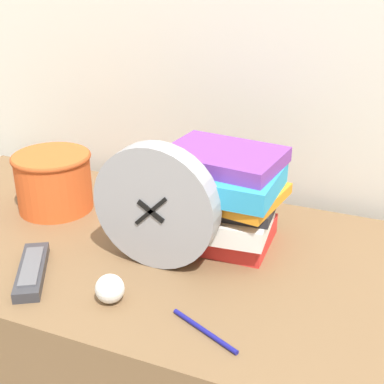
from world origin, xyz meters
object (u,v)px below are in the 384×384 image
Objects in this scene: book_stack at (224,197)px; tv_remote at (32,271)px; crumpled_paper_ball at (110,289)px; pen at (204,331)px; desk_clock at (156,207)px; basket at (54,180)px.

book_stack reaches higher than tv_remote.
crumpled_paper_ball is 0.18m from pen.
book_stack is (0.09, 0.12, -0.02)m from desk_clock.
crumpled_paper_ball reaches higher than tv_remote.
pen is (0.48, -0.28, -0.07)m from basket.
pen is at bearing -5.10° from crumpled_paper_ball.
book_stack is at bearing 40.80° from tv_remote.
book_stack reaches higher than pen.
book_stack is 4.82× the size of crumpled_paper_ball.
crumpled_paper_ball is at bearing 174.90° from pen.
book_stack is 0.39m from tv_remote.
tv_remote reaches higher than pen.
basket is at bearing 179.33° from book_stack.
crumpled_paper_ball is at bearing -41.48° from basket.
crumpled_paper_ball is (0.30, -0.27, -0.05)m from basket.
basket reaches higher than pen.
basket is at bearing 158.93° from desk_clock.
basket is 0.29m from tv_remote.
basket is at bearing 149.63° from pen.
book_stack is at bearing -0.67° from basket.
basket is 1.03× the size of tv_remote.
desk_clock is 4.76× the size of crumpled_paper_ball.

